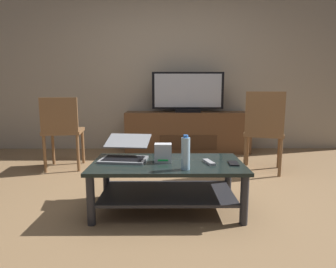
% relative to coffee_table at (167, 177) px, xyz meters
% --- Properties ---
extents(ground_plane, '(7.68, 7.68, 0.00)m').
position_rel_coffee_table_xyz_m(ground_plane, '(0.01, 0.13, -0.28)').
color(ground_plane, olive).
extents(back_wall, '(6.40, 0.12, 2.80)m').
position_rel_coffee_table_xyz_m(back_wall, '(0.01, 2.47, 1.12)').
color(back_wall, '#B2A38C').
rests_on(back_wall, ground).
extents(coffee_table, '(1.20, 0.63, 0.40)m').
position_rel_coffee_table_xyz_m(coffee_table, '(0.00, 0.00, 0.00)').
color(coffee_table, black).
rests_on(coffee_table, ground).
extents(media_cabinet, '(1.91, 0.42, 0.63)m').
position_rel_coffee_table_xyz_m(media_cabinet, '(0.32, 2.15, 0.04)').
color(media_cabinet, brown).
rests_on(media_cabinet, ground).
extents(television, '(1.09, 0.20, 0.61)m').
position_rel_coffee_table_xyz_m(television, '(0.32, 2.13, 0.64)').
color(television, black).
rests_on(television, media_cabinet).
extents(dining_chair, '(0.56, 0.56, 0.95)m').
position_rel_coffee_table_xyz_m(dining_chair, '(1.13, 1.04, 0.26)').
color(dining_chair, brown).
rests_on(dining_chair, ground).
extents(side_chair, '(0.49, 0.49, 0.88)m').
position_rel_coffee_table_xyz_m(side_chair, '(-1.27, 1.18, 0.24)').
color(side_chair, brown).
rests_on(side_chair, ground).
extents(laptop, '(0.42, 0.45, 0.18)m').
position_rel_coffee_table_xyz_m(laptop, '(-0.35, 0.12, 0.18)').
color(laptop, gray).
rests_on(laptop, coffee_table).
extents(router_box, '(0.13, 0.10, 0.15)m').
position_rel_coffee_table_xyz_m(router_box, '(-0.04, 0.01, 0.20)').
color(router_box, silver).
rests_on(router_box, coffee_table).
extents(water_bottle_near, '(0.06, 0.06, 0.26)m').
position_rel_coffee_table_xyz_m(water_bottle_near, '(0.13, -0.21, 0.24)').
color(water_bottle_near, '#99C6E5').
rests_on(water_bottle_near, coffee_table).
extents(cell_phone, '(0.08, 0.14, 0.01)m').
position_rel_coffee_table_xyz_m(cell_phone, '(0.52, -0.06, 0.13)').
color(cell_phone, black).
rests_on(cell_phone, coffee_table).
extents(tv_remote, '(0.08, 0.17, 0.02)m').
position_rel_coffee_table_xyz_m(tv_remote, '(0.33, -0.04, 0.13)').
color(tv_remote, '#99999E').
rests_on(tv_remote, coffee_table).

